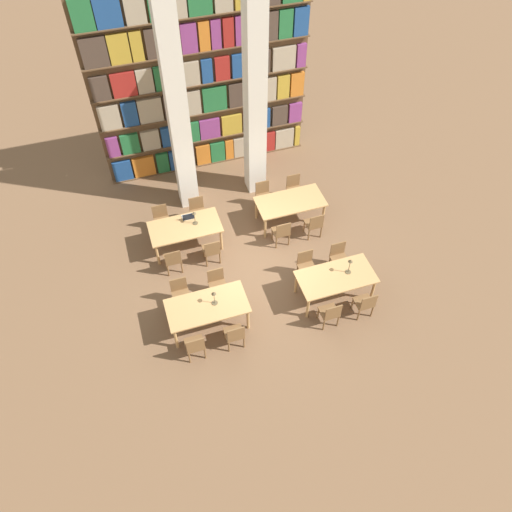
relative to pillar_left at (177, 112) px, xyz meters
name	(u,v)px	position (x,y,z in m)	size (l,w,h in m)	color
ground_plane	(254,269)	(1.02, -3.09, -3.00)	(40.00, 40.00, 0.00)	brown
bookshelf_bank	(203,84)	(1.03, 1.55, -0.28)	(6.13, 0.35, 5.50)	brown
pillar_left	(177,112)	(0.00, 0.00, 0.00)	(0.51, 0.51, 6.00)	silver
pillar_center	(255,98)	(2.04, 0.00, 0.00)	(0.51, 0.51, 6.00)	silver
reading_table_0	(207,308)	(-0.52, -4.35, -2.32)	(1.87, 0.94, 0.76)	tan
chair_0	(195,345)	(-1.01, -5.11, -2.53)	(0.42, 0.40, 0.87)	brown
chair_1	(180,293)	(-1.01, -3.59, -2.53)	(0.42, 0.40, 0.87)	brown
chair_2	(235,334)	(-0.09, -5.11, -2.53)	(0.42, 0.40, 0.87)	brown
chair_3	(217,283)	(-0.09, -3.59, -2.53)	(0.42, 0.40, 0.87)	brown
desk_lamp_0	(214,296)	(-0.34, -4.34, -1.96)	(0.14, 0.14, 0.42)	brown
reading_table_1	(336,278)	(2.63, -4.48, -2.32)	(1.87, 0.94, 0.76)	tan
chair_4	(330,313)	(2.18, -5.24, -2.53)	(0.42, 0.40, 0.87)	brown
chair_5	(306,265)	(2.18, -3.73, -2.53)	(0.42, 0.40, 0.87)	brown
chair_6	(365,303)	(3.08, -5.24, -2.53)	(0.42, 0.40, 0.87)	brown
chair_7	(339,257)	(3.08, -3.73, -2.53)	(0.42, 0.40, 0.87)	brown
desk_lamp_1	(350,264)	(2.95, -4.46, -1.93)	(0.14, 0.14, 0.46)	brown
reading_table_2	(185,229)	(-0.45, -1.75, -2.32)	(1.87, 0.94, 0.76)	tan
chair_8	(173,259)	(-0.96, -2.50, -2.53)	(0.42, 0.40, 0.87)	brown
chair_9	(161,219)	(-0.96, -0.99, -2.53)	(0.42, 0.40, 0.87)	brown
chair_10	(212,250)	(0.05, -2.50, -2.53)	(0.42, 0.40, 0.87)	brown
chair_11	(198,211)	(0.05, -0.99, -2.53)	(0.42, 0.40, 0.87)	brown
desk_lamp_2	(194,216)	(-0.16, -1.72, -1.95)	(0.14, 0.14, 0.42)	brown
laptop	(188,217)	(-0.29, -1.47, -2.20)	(0.32, 0.22, 0.21)	silver
reading_table_3	(290,203)	(2.50, -1.70, -2.32)	(1.87, 0.94, 0.76)	tan
chair_12	(282,232)	(1.99, -2.46, -2.53)	(0.42, 0.40, 0.87)	brown
chair_13	(264,195)	(1.99, -0.94, -2.53)	(0.42, 0.40, 0.87)	brown
chair_14	(314,224)	(2.93, -2.46, -2.53)	(0.42, 0.40, 0.87)	brown
chair_15	(294,188)	(2.93, -0.94, -2.53)	(0.42, 0.40, 0.87)	brown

